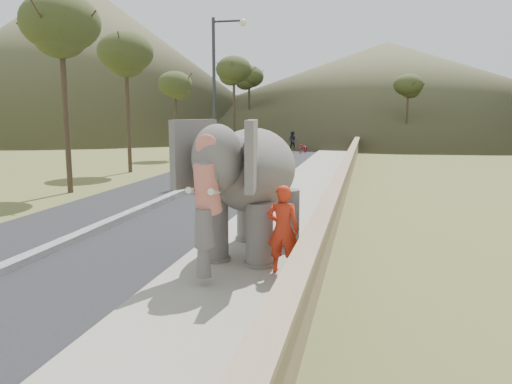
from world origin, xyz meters
TOP-DOWN VIEW (x-y plane):
  - ground at (0.00, 0.00)m, footprint 160.00×160.00m
  - road at (-5.00, 10.00)m, footprint 7.00×120.00m
  - median at (-5.00, 10.00)m, footprint 0.35×120.00m
  - walkway at (0.00, 10.00)m, footprint 3.00×120.00m
  - parapet at (1.65, 10.00)m, footprint 0.30×120.00m
  - lamppost at (-4.69, 12.54)m, footprint 1.76×0.36m
  - signboard at (-4.50, 12.20)m, footprint 0.60×0.08m
  - hill_left at (-38.00, 55.00)m, footprint 60.00×60.00m
  - hill_far at (5.00, 70.00)m, footprint 80.00×80.00m
  - elephant_and_man at (0.02, -0.47)m, footprint 2.82×4.58m
  - motorcyclist at (-3.15, 29.82)m, footprint 1.84×1.65m
  - trees at (1.51, 29.15)m, footprint 47.97×41.29m

SIDE VIEW (x-z plane):
  - ground at x=0.00m, z-range 0.00..0.00m
  - road at x=-5.00m, z-range 0.00..0.03m
  - walkway at x=0.00m, z-range 0.00..0.15m
  - median at x=-5.00m, z-range 0.00..0.22m
  - parapet at x=1.65m, z-range 0.00..1.10m
  - motorcyclist at x=-3.15m, z-range -0.18..1.64m
  - signboard at x=-4.50m, z-range 0.44..2.84m
  - elephant_and_man at x=0.02m, z-range 0.14..3.25m
  - trees at x=1.51m, z-range -0.50..8.37m
  - lamppost at x=-4.69m, z-range 0.87..8.87m
  - hill_far at x=5.00m, z-range 0.00..14.00m
  - hill_left at x=-38.00m, z-range 0.00..22.00m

